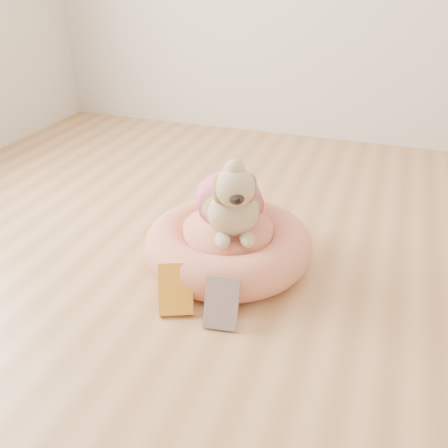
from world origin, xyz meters
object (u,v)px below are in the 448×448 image
(book_white, at_px, (221,303))
(pet_bed, at_px, (228,245))
(book_yellow, at_px, (176,289))
(dog, at_px, (231,187))

(book_white, bearing_deg, pet_bed, 96.68)
(pet_bed, distance_m, book_white, 0.39)
(pet_bed, bearing_deg, book_white, -74.56)
(book_yellow, bearing_deg, pet_bed, 53.73)
(pet_bed, relative_size, book_yellow, 3.71)
(dog, distance_m, book_yellow, 0.45)
(pet_bed, bearing_deg, dog, 1.61)
(pet_bed, distance_m, book_yellow, 0.36)
(dog, relative_size, book_white, 2.56)
(pet_bed, xyz_separation_m, dog, (0.01, 0.00, 0.26))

